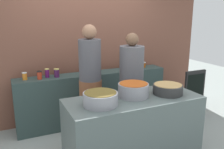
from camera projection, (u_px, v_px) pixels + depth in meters
storefront_wall at (87, 37)px, 4.36m from camera, size 4.80×0.12×3.00m
display_shelf at (95, 97)px, 4.30m from camera, size 2.70×0.36×0.91m
prep_table at (133, 131)px, 3.07m from camera, size 1.70×0.70×0.90m
preserve_jar_0 at (25, 76)px, 3.73m from camera, size 0.08×0.08×0.12m
preserve_jar_1 at (40, 75)px, 3.76m from camera, size 0.08×0.08×0.13m
preserve_jar_2 at (47, 73)px, 3.87m from camera, size 0.07×0.07×0.15m
preserve_jar_3 at (57, 73)px, 3.89m from camera, size 0.08×0.08×0.14m
preserve_jar_4 at (91, 71)px, 4.11m from camera, size 0.08×0.08×0.10m
preserve_jar_5 at (130, 67)px, 4.39m from camera, size 0.08×0.08×0.10m
preserve_jar_6 at (133, 65)px, 4.56m from camera, size 0.09×0.09×0.10m
preserve_jar_7 at (138, 64)px, 4.57m from camera, size 0.07×0.07×0.15m
preserve_jar_8 at (144, 65)px, 4.61m from camera, size 0.08×0.08×0.10m
cooking_pot_left at (100, 99)px, 2.71m from camera, size 0.40×0.40×0.16m
cooking_pot_center at (133, 90)px, 3.00m from camera, size 0.39×0.39×0.17m
cooking_pot_right at (168, 89)px, 3.10m from camera, size 0.38×0.38×0.13m
cook_with_tongs at (91, 90)px, 3.56m from camera, size 0.34×0.34×1.77m
cook_in_cap at (131, 93)px, 3.64m from camera, size 0.38×0.38×1.65m
chalkboard_sign at (194, 94)px, 4.47m from camera, size 0.45×0.04×0.91m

